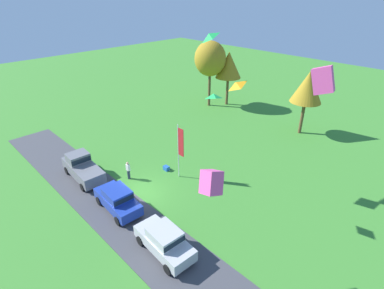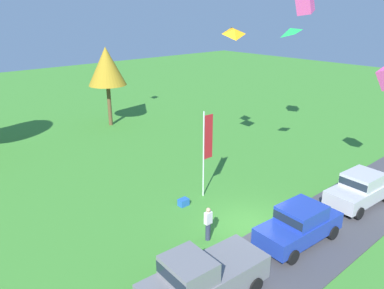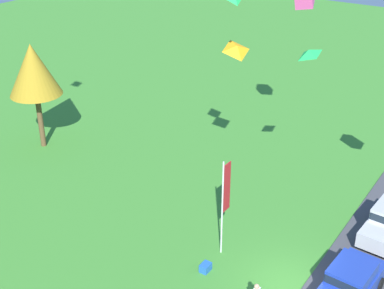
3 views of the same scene
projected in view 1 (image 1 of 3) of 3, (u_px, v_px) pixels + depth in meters
name	position (u px, v px, depth m)	size (l,w,h in m)	color
ground_plane	(141.00, 193.00, 24.81)	(120.00, 120.00, 0.00)	#3D842D
pavement_strip	(113.00, 208.00, 23.14)	(36.00, 4.40, 0.06)	#424247
car_pickup_far_end	(82.00, 167.00, 26.33)	(5.10, 2.27, 2.14)	slate
car_sedan_by_flagpole	(118.00, 199.00, 22.48)	(4.50, 2.17, 1.84)	#1E389E
car_sedan_near_entrance	(164.00, 240.00, 18.83)	(4.50, 2.17, 1.84)	#B7B7BC
person_watching_sky	(128.00, 170.00, 26.28)	(0.36, 0.24, 1.71)	#2D334C
tree_lone_near	(210.00, 59.00, 40.05)	(4.23, 4.23, 8.93)	brown
tree_right_of_center	(229.00, 65.00, 40.90)	(3.52, 3.52, 7.44)	brown
tree_far_left	(308.00, 87.00, 32.52)	(3.41, 3.41, 7.20)	brown
flag_banner	(180.00, 146.00, 25.35)	(0.71, 0.08, 5.11)	silver
cooler_box	(166.00, 168.00, 27.85)	(0.56, 0.40, 0.40)	blue
kite_diamond_high_left	(236.00, 84.00, 21.29)	(1.08, 1.10, 0.32)	orange
kite_diamond_low_drifter	(213.00, 96.00, 18.56)	(0.83, 0.96, 0.32)	green
kite_box_near_flag	(323.00, 80.00, 16.11)	(0.99, 0.99, 1.39)	#EA4C9E
kite_diamond_over_trees	(209.00, 36.00, 20.56)	(0.85, 1.02, 0.35)	green
kite_box_topmost	(211.00, 182.00, 14.69)	(0.85, 0.85, 1.19)	#EA4C9E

